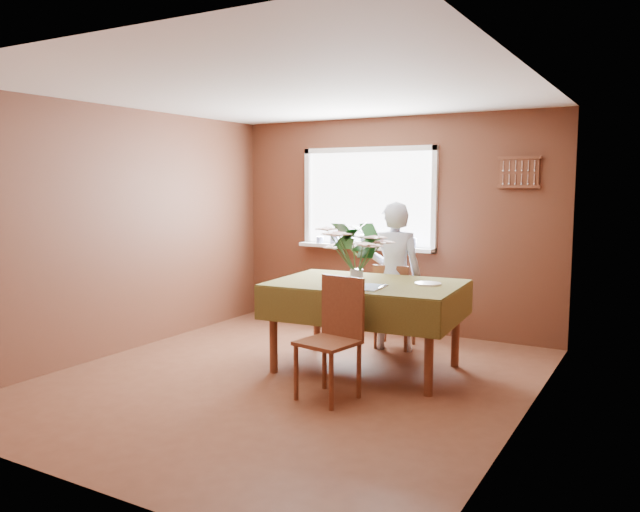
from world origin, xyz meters
The scene contains 15 objects.
floor centered at (0.00, 0.00, 0.00)m, with size 4.50×4.50×0.00m, color brown.
ceiling centered at (0.00, 0.00, 2.50)m, with size 4.50×4.50×0.00m, color white.
wall_back centered at (0.00, 2.25, 1.25)m, with size 4.00×4.00×0.00m, color brown.
wall_front centered at (0.00, -2.25, 1.25)m, with size 4.00×4.00×0.00m, color brown.
wall_left centered at (-2.00, 0.00, 1.25)m, with size 4.50×4.50×0.00m, color brown.
wall_right centered at (2.00, 0.00, 1.25)m, with size 4.50×4.50×0.00m, color brown.
window_assembly centered at (-0.30, 2.19, 1.34)m, with size 1.72×0.20×1.22m.
spoon_rack centered at (1.45, 2.22, 1.85)m, with size 0.44×0.05×0.33m.
dining_table centered at (0.46, 0.61, 0.73)m, with size 1.79×1.28×0.84m.
chair_far centered at (0.38, 1.43, 0.49)m, with size 0.42×0.42×0.89m.
chair_near centered at (0.55, -0.18, 0.53)m, with size 0.49×0.49×0.98m.
seated_woman centered at (0.40, 1.39, 0.78)m, with size 0.57×0.37×1.55m, color white.
flower_bouquet centered at (0.47, 0.39, 1.16)m, with size 0.60×0.60×0.51m.
side_plate centered at (1.00, 0.77, 0.84)m, with size 0.24×0.24×0.01m, color white.
table_knife centered at (0.71, 0.41, 0.84)m, with size 0.02×0.22×0.00m, color silver.
Camera 1 is at (2.90, -4.53, 1.73)m, focal length 35.00 mm.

